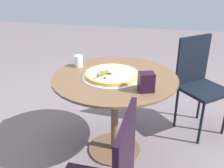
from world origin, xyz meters
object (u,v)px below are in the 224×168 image
(pizza_on_tray, at_px, (112,74))
(patio_chair_far, at_px, (199,79))
(napkin_dispenser, at_px, (146,82))
(drinking_cup, at_px, (79,61))
(pizza_server, at_px, (107,72))
(patio_table, at_px, (115,94))

(pizza_on_tray, relative_size, patio_chair_far, 0.51)
(napkin_dispenser, bearing_deg, drinking_cup, -50.69)
(drinking_cup, bearing_deg, patio_chair_far, 110.74)
(pizza_server, bearing_deg, patio_table, 143.66)
(patio_table, xyz_separation_m, pizza_on_tray, (0.01, -0.02, 0.17))
(napkin_dispenser, bearing_deg, pizza_on_tray, -56.04)
(pizza_on_tray, relative_size, pizza_server, 2.19)
(pizza_on_tray, bearing_deg, patio_chair_far, 127.31)
(pizza_on_tray, relative_size, napkin_dispenser, 3.53)
(patio_table, xyz_separation_m, napkin_dispenser, (0.21, 0.25, 0.22))
(napkin_dispenser, xyz_separation_m, patio_chair_far, (-0.73, 0.42, -0.24))
(patio_table, xyz_separation_m, pizza_server, (0.06, -0.04, 0.21))
(pizza_on_tray, xyz_separation_m, patio_chair_far, (-0.53, 0.70, -0.19))
(patio_table, relative_size, drinking_cup, 9.92)
(pizza_on_tray, relative_size, drinking_cup, 4.76)
(patio_table, height_order, patio_chair_far, patio_chair_far)
(drinking_cup, distance_m, napkin_dispenser, 0.68)
(patio_table, xyz_separation_m, drinking_cup, (-0.14, -0.34, 0.20))
(drinking_cup, relative_size, napkin_dispenser, 0.74)
(napkin_dispenser, distance_m, patio_chair_far, 0.88)
(patio_table, distance_m, drinking_cup, 0.41)
(patio_table, distance_m, pizza_on_tray, 0.17)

